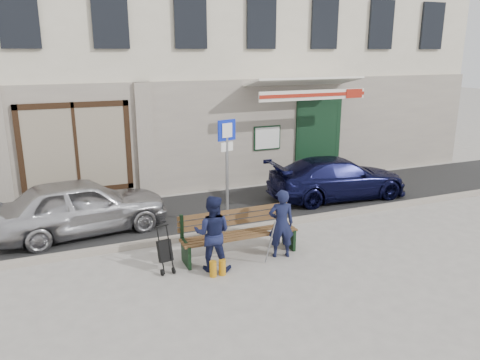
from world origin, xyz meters
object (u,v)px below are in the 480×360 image
man (281,224)px  parking_sign (227,157)px  woman (212,233)px  car_navy (338,178)px  stroller (165,252)px  car_silver (82,206)px  bench (237,234)px

man → parking_sign: bearing=-63.1°
parking_sign → man: (0.40, -1.94, -0.98)m
parking_sign → woman: parking_sign is taller
man → car_navy: bearing=-123.5°
woman → stroller: bearing=10.9°
man → car_silver: bearing=-23.4°
car_navy → man: (-3.26, -2.87, 0.12)m
bench → stroller: (-1.50, -0.11, -0.07)m
car_silver → woman: size_ratio=2.58×
car_silver → man: size_ratio=2.69×
car_silver → woman: bearing=-150.5°
car_silver → bench: (2.77, -2.48, -0.18)m
car_navy → parking_sign: bearing=107.8°
man → woman: woman is taller
parking_sign → car_navy: bearing=-0.5°
stroller → woman: bearing=-27.6°
car_silver → car_navy: bearing=-96.7°
car_silver → car_navy: size_ratio=0.95×
car_navy → woman: size_ratio=2.73×
woman → bench: bearing=-121.8°
car_navy → parking_sign: parking_sign is taller
car_navy → parking_sign: (-3.66, -0.93, 1.11)m
woman → car_silver: bearing=-25.3°
stroller → bench: bearing=-6.0°
car_silver → parking_sign: bearing=-112.9°
man → stroller: size_ratio=1.60×
man → woman: 1.45m
parking_sign → stroller: 2.86m
car_navy → bench: (-4.06, -2.51, -0.12)m
stroller → parking_sign: bearing=31.5°
parking_sign → bench: (-0.39, -1.58, -1.22)m
bench → man: (0.80, -0.36, 0.24)m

